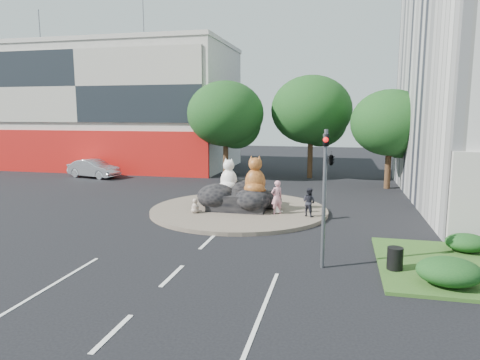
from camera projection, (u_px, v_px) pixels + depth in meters
The scene contains 18 objects.
ground at pixel (172, 276), 14.73m from camera, with size 120.00×120.00×0.00m, color black.
roundabout_island at pixel (239, 210), 24.33m from camera, with size 10.00×10.00×0.20m, color brown.
rock_plinth at pixel (239, 201), 24.25m from camera, with size 3.20×2.60×0.90m, color black, non-canonical shape.
shophouse_block at pixel (111, 107), 44.68m from camera, with size 25.20×12.30×17.40m.
tree_left at pixel (227, 117), 36.03m from camera, with size 6.46×6.46×8.27m.
tree_mid at pixel (312, 113), 36.33m from camera, with size 6.84×6.84×8.76m.
tree_right at pixel (391, 126), 31.27m from camera, with size 5.70×5.70×7.30m.
hedge_near_green at pixel (449, 272), 13.57m from camera, with size 2.00×1.60×0.90m, color #133E17.
hedge_back_green at pixel (467, 243), 16.90m from camera, with size 1.60×1.28×0.72m, color #133E17.
traffic_light at pixel (328, 169), 14.94m from camera, with size 0.44×1.24×5.00m.
cat_white at pixel (229, 175), 24.58m from camera, with size 1.15×1.00×1.92m, color white, non-canonical shape.
cat_tabby at pixel (255, 175), 23.43m from camera, with size 1.31×1.13×2.18m, color #C57529, non-canonical shape.
kitten_calico at pixel (195, 205), 23.18m from camera, with size 0.49×0.43×0.82m, color beige, non-canonical shape.
kitten_white at pixel (277, 206), 23.06m from camera, with size 0.46×0.40×0.76m, color white, non-canonical shape.
pedestrian_pink at pixel (277, 197), 22.83m from camera, with size 0.66×0.43×1.82m, color #CF8593.
pedestrian_dark at pixel (309, 202), 22.36m from camera, with size 0.73×0.57×1.51m, color #212129.
parked_car at pixel (94, 169), 37.24m from camera, with size 1.68×4.81×1.58m, color #B6B8BE.
litter_bin at pixel (395, 258), 14.98m from camera, with size 0.55×0.55×0.79m, color black.
Camera 1 is at (5.48, -13.14, 5.54)m, focal length 32.00 mm.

